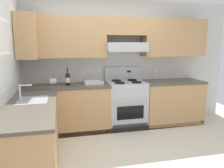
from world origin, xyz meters
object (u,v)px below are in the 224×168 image
Objects in this scene: wine_bottle at (68,78)px; bowl at (94,83)px; stove at (126,104)px; paper_towel_roll at (53,82)px.

wine_bottle is 0.96× the size of bowl.
wine_bottle reaches higher than stove.
wine_bottle reaches higher than bowl.
stove is 1.28m from wine_bottle.
stove is 3.39× the size of bowl.
wine_bottle is at bearing -179.81° from stove.
stove is at bearing 0.19° from wine_bottle.
wine_bottle is 0.50m from bowl.
stove is 9.47× the size of paper_towel_roll.
paper_towel_roll is at bearing 173.07° from bowl.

